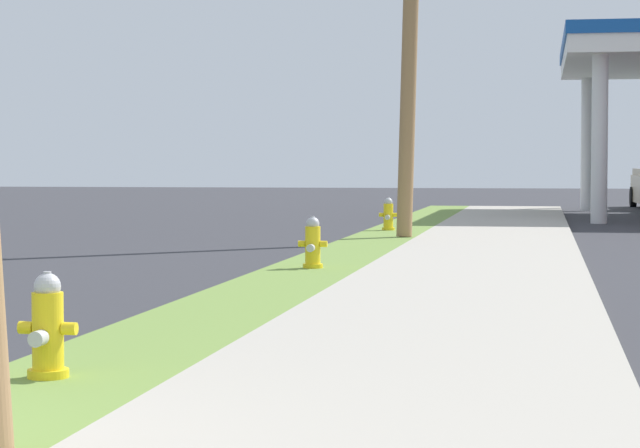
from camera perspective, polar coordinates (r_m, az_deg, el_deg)
fire_hydrant_nearest at (r=9.06m, az=-12.18°, el=-4.76°), size 0.42×0.38×0.74m
fire_hydrant_second at (r=18.17m, az=-0.33°, el=-0.97°), size 0.42×0.38×0.74m
fire_hydrant_third at (r=28.63m, az=3.10°, el=0.37°), size 0.42×0.37×0.74m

